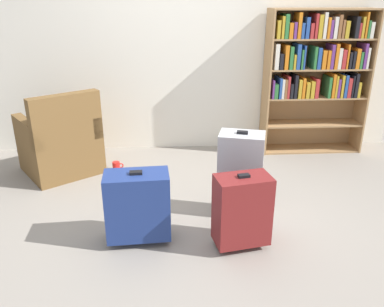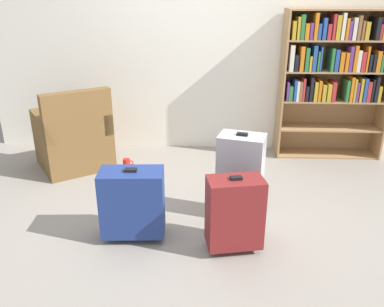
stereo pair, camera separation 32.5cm
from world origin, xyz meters
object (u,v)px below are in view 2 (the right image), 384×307
(bookshelf, at_px, (334,72))
(mug, at_px, (127,163))
(suitcase_dark_red, at_px, (235,212))
(suitcase_silver, at_px, (240,175))
(armchair, at_px, (74,140))
(suitcase_navy_blue, at_px, (133,202))

(bookshelf, xyz_separation_m, mug, (-2.29, -0.50, -0.94))
(suitcase_dark_red, bearing_deg, bookshelf, 58.89)
(suitcase_silver, xyz_separation_m, suitcase_dark_red, (-0.07, -0.48, -0.08))
(armchair, bearing_deg, suitcase_navy_blue, -56.25)
(suitcase_navy_blue, distance_m, suitcase_dark_red, 0.78)
(bookshelf, bearing_deg, suitcase_silver, -126.98)
(bookshelf, distance_m, armchair, 2.97)
(armchair, bearing_deg, mug, 0.45)
(bookshelf, height_order, suitcase_navy_blue, bookshelf)
(bookshelf, height_order, suitcase_silver, bookshelf)
(bookshelf, xyz_separation_m, suitcase_dark_red, (-1.19, -1.97, -0.67))
(mug, bearing_deg, suitcase_dark_red, -53.15)
(armchair, xyz_separation_m, suitcase_silver, (1.74, -0.98, 0.08))
(armchair, relative_size, suitcase_navy_blue, 1.66)
(suitcase_silver, distance_m, suitcase_dark_red, 0.50)
(bookshelf, relative_size, armchair, 1.69)
(suitcase_navy_blue, xyz_separation_m, suitcase_silver, (0.84, 0.36, 0.08))
(bookshelf, relative_size, suitcase_silver, 2.18)
(suitcase_silver, bearing_deg, armchair, 150.48)
(suitcase_dark_red, bearing_deg, suitcase_silver, 81.71)
(suitcase_dark_red, bearing_deg, suitcase_navy_blue, 170.77)
(bookshelf, distance_m, suitcase_dark_red, 2.40)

